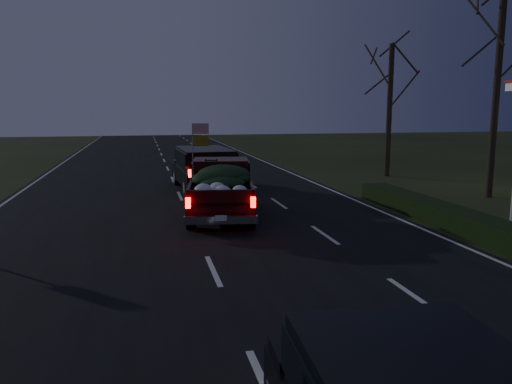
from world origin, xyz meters
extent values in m
plane|color=black|center=(0.00, 0.00, 0.00)|extent=(120.00, 120.00, 0.00)
cube|color=black|center=(0.00, 0.00, 0.01)|extent=(14.00, 120.00, 0.02)
cube|color=black|center=(7.80, 3.00, 0.30)|extent=(1.00, 10.00, 0.60)
cylinder|color=black|center=(12.50, 7.00, 4.25)|extent=(0.28, 0.28, 8.50)
cylinder|color=black|center=(11.50, 14.00, 3.50)|extent=(0.28, 0.28, 7.00)
cube|color=black|center=(1.10, 5.89, 0.62)|extent=(2.84, 5.41, 0.57)
cube|color=black|center=(1.25, 6.81, 1.39)|extent=(2.14, 1.93, 0.93)
cube|color=black|center=(1.25, 6.81, 1.50)|extent=(2.23, 1.84, 0.57)
cube|color=black|center=(0.89, 4.56, 0.93)|extent=(2.33, 3.15, 0.06)
ellipsoid|color=black|center=(1.02, 5.07, 1.39)|extent=(1.92, 2.09, 0.62)
cylinder|color=gray|center=(0.18, 6.03, 2.11)|extent=(0.03, 0.03, 2.06)
cube|color=red|center=(0.46, 5.99, 2.97)|extent=(0.53, 0.10, 0.35)
cube|color=gold|center=(0.46, 5.99, 2.56)|extent=(0.53, 0.10, 0.35)
cube|color=black|center=(1.19, 11.55, 0.69)|extent=(2.51, 5.46, 0.67)
cube|color=black|center=(1.20, 11.27, 1.45)|extent=(2.30, 4.01, 0.89)
cube|color=black|center=(1.20, 11.27, 1.54)|extent=(2.41, 3.90, 0.54)
camera|label=1|loc=(-1.46, -10.74, 3.62)|focal=35.00mm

